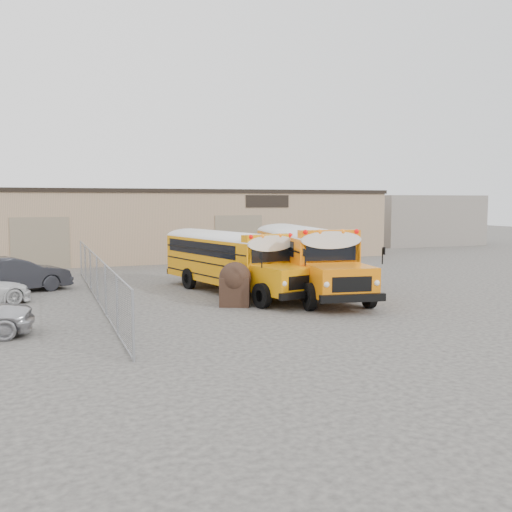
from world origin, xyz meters
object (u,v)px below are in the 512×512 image
object	(u,v)px
tarp_bundle	(235,283)
car_dark	(14,275)
school_bus_right	(272,244)
school_bus_left	(174,248)

from	to	relation	value
tarp_bundle	car_dark	size ratio (longest dim) A/B	0.36
school_bus_right	car_dark	distance (m)	12.76
school_bus_left	school_bus_right	world-z (taller)	school_bus_right
school_bus_left	car_dark	bearing A→B (deg)	-164.47
school_bus_left	car_dark	size ratio (longest dim) A/B	2.02
school_bus_left	tarp_bundle	distance (m)	8.45
school_bus_left	tarp_bundle	world-z (taller)	school_bus_left
car_dark	school_bus_left	bearing A→B (deg)	-93.42
tarp_bundle	car_dark	distance (m)	10.11
school_bus_right	car_dark	xyz separation A→B (m)	(-12.64, -1.50, -0.89)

